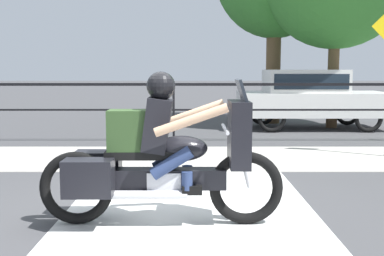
{
  "coord_description": "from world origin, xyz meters",
  "views": [
    {
      "loc": [
        0.4,
        -5.11,
        1.59
      ],
      "look_at": [
        0.39,
        1.04,
        0.83
      ],
      "focal_mm": 45.0,
      "sensor_mm": 36.0,
      "label": 1
    }
  ],
  "objects": [
    {
      "name": "ground_plane",
      "position": [
        0.0,
        0.0,
        0.0
      ],
      "size": [
        120.0,
        120.0,
        0.0
      ],
      "primitive_type": "plane",
      "color": "#424244"
    },
    {
      "name": "motorcycle",
      "position": [
        0.07,
        -0.31,
        0.7
      ],
      "size": [
        2.5,
        0.76,
        1.56
      ],
      "rotation": [
        0.0,
        0.0,
        0.02
      ],
      "color": "black",
      "rests_on": "ground"
    },
    {
      "name": "sidewalk_band",
      "position": [
        0.0,
        3.4,
        0.01
      ],
      "size": [
        44.0,
        2.4,
        0.01
      ],
      "primitive_type": "cube",
      "color": "#B7B2A8",
      "rests_on": "ground"
    },
    {
      "name": "parked_car",
      "position": [
        3.53,
        7.7,
        0.9
      ],
      "size": [
        3.92,
        1.78,
        1.57
      ],
      "rotation": [
        0.0,
        0.0,
        -0.0
      ],
      "color": "silver",
      "rests_on": "ground"
    },
    {
      "name": "fence_railing",
      "position": [
        0.0,
        5.28,
        1.01
      ],
      "size": [
        36.0,
        0.05,
        1.29
      ],
      "color": "black",
      "rests_on": "ground"
    },
    {
      "name": "crosswalk_band",
      "position": [
        0.38,
        -0.2,
        0.0
      ],
      "size": [
        2.79,
        6.0,
        0.01
      ],
      "primitive_type": "cube",
      "color": "silver",
      "rests_on": "ground"
    }
  ]
}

